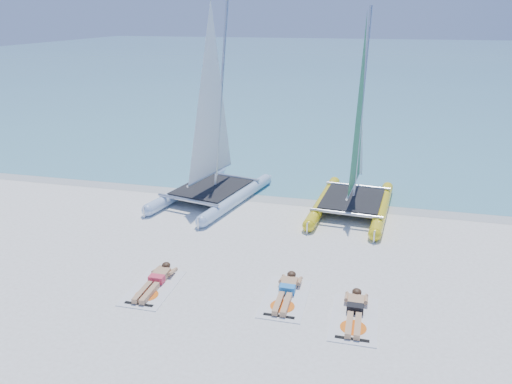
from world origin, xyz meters
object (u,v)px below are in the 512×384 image
catamaran_blue (212,141)px  sunbather_a (156,280)px  catamaran_yellow (358,146)px  towel_c (354,319)px  sunbather_c (355,310)px  towel_b (285,298)px  towel_a (153,288)px  sunbather_b (287,290)px

catamaran_blue → sunbather_a: catamaran_blue is taller
catamaran_yellow → towel_c: size_ratio=3.62×
catamaran_yellow → sunbather_c: 7.02m
sunbather_a → catamaran_yellow: bearing=56.4°
catamaran_blue → sunbather_c: size_ratio=4.09×
catamaran_blue → towel_c: bearing=-37.5°
catamaran_yellow → towel_b: size_ratio=3.62×
towel_b → towel_a: bearing=-174.6°
catamaran_blue → sunbather_b: size_ratio=4.09×
sunbather_a → towel_c: sunbather_a is taller
towel_b → towel_c: (1.61, -0.44, 0.00)m
catamaran_yellow → sunbather_a: (-4.37, -6.58, -1.99)m
sunbather_a → towel_c: bearing=-3.9°
towel_b → sunbather_c: bearing=-8.8°
catamaran_yellow → sunbather_b: 6.69m
towel_a → sunbather_c: size_ratio=1.07×
catamaran_yellow → towel_b: (-1.18, -6.47, -2.10)m
sunbather_a → catamaran_blue: bearing=95.3°
sunbather_c → sunbather_b: bearing=164.6°
catamaran_blue → sunbather_b: catamaran_blue is taller
sunbather_a → sunbather_b: same height
sunbather_a → towel_a: bearing=-90.0°
towel_a → catamaran_blue: bearing=95.1°
catamaran_yellow → sunbather_c: bearing=-81.6°
catamaran_blue → towel_a: size_ratio=3.81×
catamaran_yellow → towel_c: catamaran_yellow is taller
sunbather_a → sunbather_b: size_ratio=1.00×
sunbather_b → sunbather_c: bearing=-15.4°
catamaran_blue → sunbather_a: size_ratio=4.09×
towel_b → towel_c: size_ratio=1.00×
towel_c → sunbather_c: 0.22m
towel_a → sunbather_b: 3.23m
catamaran_yellow → towel_a: catamaran_yellow is taller
catamaran_blue → sunbather_a: (0.56, -6.08, -1.99)m
towel_a → sunbather_a: bearing=90.0°
catamaran_blue → towel_a: 6.64m
towel_a → towel_b: bearing=5.4°
towel_b → catamaran_blue: bearing=122.1°
towel_c → sunbather_c: (-0.00, 0.19, 0.11)m
sunbather_a → sunbather_c: 4.80m
towel_a → sunbather_c: sunbather_c is taller
towel_b → towel_c: bearing=-15.4°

